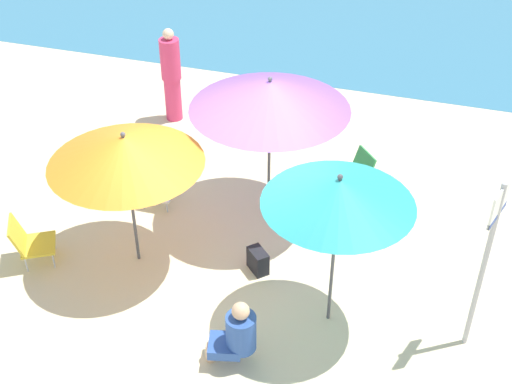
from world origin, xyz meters
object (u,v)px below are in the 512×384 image
at_px(umbrella_purple, 270,95).
at_px(beach_chair_b, 354,173).
at_px(person_a, 237,334).
at_px(beach_chair_c, 29,240).
at_px(umbrella_teal, 339,192).
at_px(warning_sign, 489,245).
at_px(beach_bag, 258,261).
at_px(beach_chair_a, 163,182).
at_px(umbrella_orange, 125,150).
at_px(person_b, 171,75).

height_order(umbrella_purple, beach_chair_b, umbrella_purple).
bearing_deg(beach_chair_b, person_a, 40.61).
height_order(beach_chair_c, person_a, person_a).
relative_size(umbrella_teal, warning_sign, 0.93).
bearing_deg(person_a, warning_sign, -170.31).
bearing_deg(beach_chair_c, beach_bag, -15.87).
height_order(umbrella_teal, beach_chair_b, umbrella_teal).
bearing_deg(warning_sign, umbrella_teal, -158.99).
bearing_deg(umbrella_teal, beach_chair_a, 149.54).
bearing_deg(person_a, umbrella_orange, -48.70).
height_order(beach_chair_a, warning_sign, warning_sign).
bearing_deg(beach_chair_b, beach_bag, 28.96).
distance_m(umbrella_orange, beach_bag, 2.20).
bearing_deg(warning_sign, beach_chair_a, 178.00).
xyz_separation_m(umbrella_purple, beach_chair_c, (-2.65, -1.89, -1.54)).
bearing_deg(beach_bag, person_a, -81.87).
height_order(person_b, warning_sign, warning_sign).
relative_size(umbrella_orange, beach_chair_a, 3.12).
bearing_deg(beach_chair_a, umbrella_orange, 7.65).
relative_size(umbrella_orange, beach_bag, 6.11).
bearing_deg(person_b, umbrella_teal, 127.90).
bearing_deg(person_b, umbrella_purple, 132.84).
bearing_deg(umbrella_teal, person_b, 132.70).
bearing_deg(beach_chair_a, umbrella_purple, 91.86).
bearing_deg(beach_bag, beach_chair_b, 68.63).
bearing_deg(umbrella_orange, beach_bag, 8.79).
distance_m(person_b, warning_sign, 6.41).
bearing_deg(umbrella_orange, beach_chair_b, 44.73).
xyz_separation_m(person_b, beach_bag, (2.52, -3.31, -0.66)).
xyz_separation_m(beach_chair_b, person_b, (-3.36, 1.18, 0.53)).
xyz_separation_m(umbrella_purple, umbrella_orange, (-1.35, -1.44, -0.20)).
xyz_separation_m(beach_chair_c, beach_bag, (2.86, 0.69, -0.19)).
height_order(person_a, warning_sign, warning_sign).
height_order(beach_chair_b, beach_chair_c, beach_chair_c).
bearing_deg(umbrella_purple, warning_sign, -30.41).
bearing_deg(warning_sign, person_b, 161.35).
xyz_separation_m(umbrella_purple, beach_bag, (0.21, -1.20, -1.73)).
relative_size(umbrella_teal, person_b, 1.26).
bearing_deg(warning_sign, beach_bag, -172.43).
distance_m(person_a, warning_sign, 2.81).
height_order(umbrella_purple, warning_sign, warning_sign).
distance_m(umbrella_orange, person_a, 2.51).
bearing_deg(umbrella_teal, umbrella_orange, 173.10).
relative_size(beach_chair_c, warning_sign, 0.31).
distance_m(person_a, person_b, 5.54).
xyz_separation_m(umbrella_purple, beach_chair_b, (1.04, 0.94, -1.60)).
distance_m(beach_chair_a, beach_bag, 2.10).
distance_m(beach_chair_c, warning_sign, 5.60).
height_order(umbrella_teal, person_a, umbrella_teal).
xyz_separation_m(umbrella_purple, beach_chair_a, (-1.57, -0.09, -1.61)).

